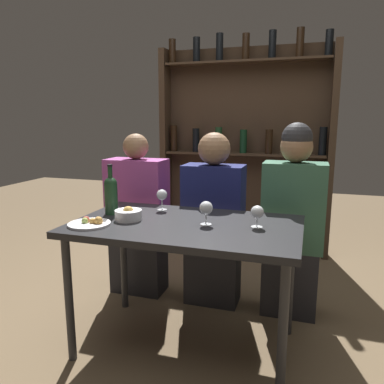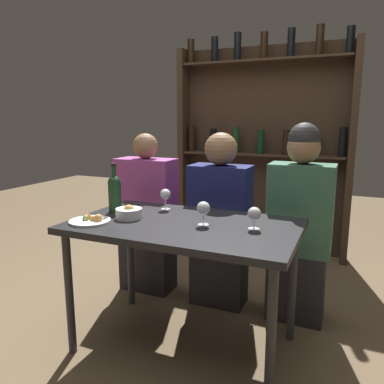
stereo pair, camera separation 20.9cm
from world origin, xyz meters
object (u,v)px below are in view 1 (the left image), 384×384
at_px(wine_glass_1, 257,213).
at_px(food_plate_0, 90,223).
at_px(wine_bottle, 111,193).
at_px(wine_glass_0, 206,209).
at_px(seated_person_right, 292,224).
at_px(snack_bowl, 128,214).
at_px(seated_person_left, 138,220).
at_px(seated_person_center, 213,225).
at_px(wine_glass_2, 162,196).

bearing_deg(wine_glass_1, food_plate_0, -165.19).
distance_m(wine_bottle, wine_glass_0, 0.60).
relative_size(wine_bottle, seated_person_right, 0.23).
xyz_separation_m(wine_bottle, snack_bowl, (0.16, -0.09, -0.09)).
distance_m(wine_bottle, seated_person_left, 0.60).
bearing_deg(food_plate_0, seated_person_left, 96.97).
bearing_deg(food_plate_0, seated_person_right, 37.08).
xyz_separation_m(wine_bottle, seated_person_left, (-0.08, 0.51, -0.31)).
bearing_deg(seated_person_center, seated_person_left, 180.00).
height_order(snack_bowl, seated_person_right, seated_person_right).
distance_m(wine_glass_1, snack_bowl, 0.71).
xyz_separation_m(snack_bowl, seated_person_center, (0.33, 0.61, -0.20)).
height_order(wine_glass_1, seated_person_left, seated_person_left).
relative_size(wine_bottle, wine_glass_2, 2.27).
bearing_deg(seated_person_left, seated_person_right, 0.00).
height_order(wine_glass_0, seated_person_left, seated_person_left).
relative_size(wine_bottle, seated_person_center, 0.25).
distance_m(wine_glass_0, seated_person_left, 0.93).
relative_size(seated_person_center, seated_person_right, 0.95).
relative_size(wine_glass_1, seated_person_left, 0.10).
bearing_deg(wine_glass_2, food_plate_0, -119.60).
height_order(wine_glass_2, food_plate_0, wine_glass_2).
distance_m(wine_glass_1, food_plate_0, 0.88).
xyz_separation_m(wine_glass_1, seated_person_center, (-0.37, 0.54, -0.24)).
height_order(wine_glass_1, seated_person_right, seated_person_right).
distance_m(wine_glass_0, wine_glass_2, 0.42).
height_order(wine_bottle, seated_person_right, seated_person_right).
bearing_deg(snack_bowl, seated_person_left, 111.60).
distance_m(wine_bottle, seated_person_center, 0.77).
relative_size(food_plate_0, seated_person_left, 0.19).
relative_size(wine_glass_0, seated_person_center, 0.11).
bearing_deg(wine_glass_1, wine_bottle, 178.40).
relative_size(wine_glass_1, food_plate_0, 0.52).
bearing_deg(seated_person_center, food_plate_0, -122.26).
bearing_deg(wine_glass_2, wine_glass_1, -18.04).
xyz_separation_m(snack_bowl, seated_person_right, (0.86, 0.61, -0.15)).
bearing_deg(seated_person_center, wine_glass_2, -125.37).
distance_m(snack_bowl, seated_person_center, 0.72).
height_order(snack_bowl, seated_person_center, seated_person_center).
distance_m(food_plate_0, seated_person_left, 0.79).
xyz_separation_m(wine_glass_2, snack_bowl, (-0.09, -0.27, -0.06)).
distance_m(wine_glass_1, seated_person_right, 0.59).
distance_m(wine_glass_2, food_plate_0, 0.49).
xyz_separation_m(food_plate_0, seated_person_right, (1.01, 0.76, -0.13)).
bearing_deg(seated_person_right, seated_person_center, 180.00).
relative_size(wine_glass_1, seated_person_center, 0.10).
bearing_deg(seated_person_right, wine_glass_2, -156.18).
bearing_deg(seated_person_right, wine_bottle, -153.27).
bearing_deg(seated_person_left, wine_glass_2, -45.48).
height_order(seated_person_left, seated_person_center, seated_person_center).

